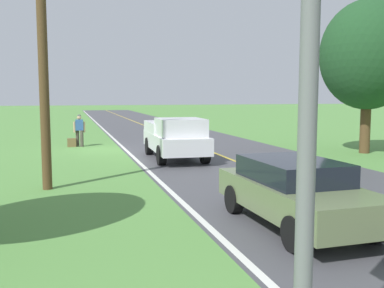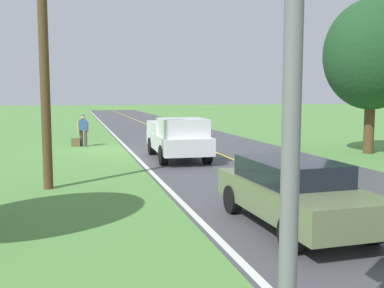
{
  "view_description": "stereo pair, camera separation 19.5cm",
  "coord_description": "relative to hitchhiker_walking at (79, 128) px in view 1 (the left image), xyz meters",
  "views": [
    {
      "loc": [
        1.92,
        23.16,
        2.79
      ],
      "look_at": [
        -1.47,
        10.99,
        1.4
      ],
      "focal_mm": 42.02,
      "sensor_mm": 36.0,
      "label": 1
    },
    {
      "loc": [
        1.73,
        23.21,
        2.79
      ],
      "look_at": [
        -1.47,
        10.99,
        1.4
      ],
      "focal_mm": 42.02,
      "sensor_mm": 36.0,
      "label": 2
    }
  ],
  "objects": [
    {
      "name": "utility_pole_roadside",
      "position": [
        1.24,
        11.16,
        3.38
      ],
      "size": [
        0.28,
        0.28,
        8.72
      ],
      "primitive_type": "cylinder",
      "color": "brown",
      "rests_on": "ground"
    },
    {
      "name": "tree_far_side_near",
      "position": [
        -13.13,
        6.51,
        3.67
      ],
      "size": [
        4.49,
        4.49,
        7.25
      ],
      "color": "brown",
      "rests_on": "ground"
    },
    {
      "name": "road_surface",
      "position": [
        -6.16,
        1.78,
        -0.98
      ],
      "size": [
        8.28,
        120.0,
        0.0
      ],
      "primitive_type": "cube",
      "color": "#47474C",
      "rests_on": "ground"
    },
    {
      "name": "hitchhiker_walking",
      "position": [
        0.0,
        0.0,
        0.0
      ],
      "size": [
        0.62,
        0.51,
        1.75
      ],
      "color": "#4C473D",
      "rests_on": "ground"
    },
    {
      "name": "sedan_ahead_same_lane",
      "position": [
        -4.02,
        16.49,
        -0.23
      ],
      "size": [
        2.04,
        4.46,
        1.41
      ],
      "color": "#66754C",
      "rests_on": "ground"
    },
    {
      "name": "pickup_truck_passing",
      "position": [
        -3.89,
        6.18,
        -0.01
      ],
      "size": [
        2.22,
        5.46,
        1.82
      ],
      "color": "silver",
      "rests_on": "ground"
    },
    {
      "name": "suitcase_carried",
      "position": [
        0.42,
        0.08,
        -0.75
      ],
      "size": [
        0.46,
        0.2,
        0.46
      ],
      "primitive_type": "cube",
      "rotation": [
        0.0,
        0.0,
        1.57
      ],
      "color": "brown",
      "rests_on": "ground"
    },
    {
      "name": "lane_edge_line",
      "position": [
        -2.2,
        1.78,
        -0.98
      ],
      "size": [
        0.16,
        117.6,
        0.0
      ],
      "primitive_type": "cube",
      "color": "silver",
      "rests_on": "ground"
    },
    {
      "name": "lane_centre_line",
      "position": [
        -6.16,
        1.78,
        -0.98
      ],
      "size": [
        0.14,
        117.6,
        0.0
      ],
      "primitive_type": "cube",
      "color": "gold",
      "rests_on": "ground"
    },
    {
      "name": "ground_plane",
      "position": [
        -1.29,
        1.78,
        -0.98
      ],
      "size": [
        200.0,
        200.0,
        0.0
      ],
      "primitive_type": "plane",
      "color": "#568E42"
    }
  ]
}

